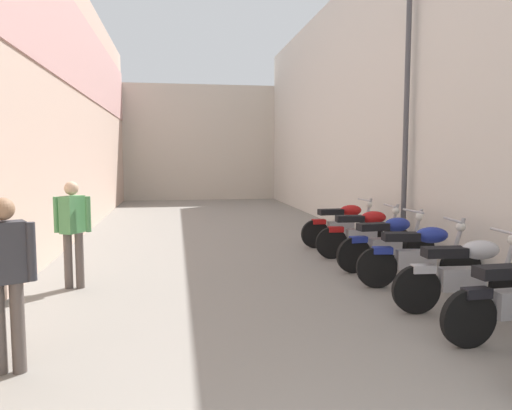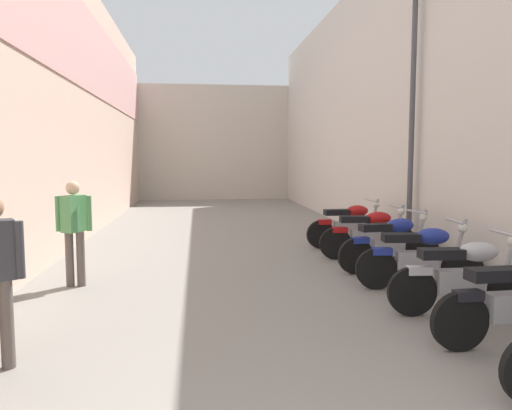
{
  "view_description": "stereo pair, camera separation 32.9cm",
  "coord_description": "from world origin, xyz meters",
  "views": [
    {
      "loc": [
        -1.09,
        -1.08,
        1.92
      ],
      "look_at": [
        0.14,
        6.51,
        1.17
      ],
      "focal_mm": 34.65,
      "sensor_mm": 36.0,
      "label": 1
    },
    {
      "loc": [
        -0.76,
        -1.12,
        1.92
      ],
      "look_at": [
        0.14,
        6.51,
        1.17
      ],
      "focal_mm": 34.65,
      "sensor_mm": 36.0,
      "label": 2
    }
  ],
  "objects": [
    {
      "name": "pedestrian_mid_alley",
      "position": [
        -2.57,
        3.46,
        0.92
      ],
      "size": [
        0.52,
        0.33,
        1.57
      ],
      "color": "#564C47",
      "rests_on": "ground"
    },
    {
      "name": "building_far_end",
      "position": [
        0.0,
        22.25,
        2.57
      ],
      "size": [
        9.74,
        2.0,
        5.13
      ],
      "primitive_type": "cube",
      "color": "beige",
      "rests_on": "ground"
    },
    {
      "name": "ground_plane",
      "position": [
        0.0,
        8.62,
        0.0
      ],
      "size": [
        37.25,
        37.25,
        0.0
      ],
      "primitive_type": "plane",
      "color": "gray"
    },
    {
      "name": "street_lamp",
      "position": [
        3.14,
        7.77,
        2.94
      ],
      "size": [
        0.79,
        0.18,
        5.08
      ],
      "color": "#47474C",
      "rests_on": "ground"
    },
    {
      "name": "motorcycle_fifth",
      "position": [
        2.43,
        5.59,
        0.5
      ],
      "size": [
        1.85,
        0.58,
        1.04
      ],
      "color": "black",
      "rests_on": "ground"
    },
    {
      "name": "pedestrian_further_down",
      "position": [
        -2.58,
        6.36,
        0.92
      ],
      "size": [
        0.52,
        0.39,
        1.57
      ],
      "color": "#564C47",
      "rests_on": "ground"
    },
    {
      "name": "building_left",
      "position": [
        -3.56,
        10.58,
        3.16
      ],
      "size": [
        0.45,
        21.25,
        6.25
      ],
      "color": "beige",
      "rests_on": "ground"
    },
    {
      "name": "motorcycle_eighth",
      "position": [
        2.43,
        8.95,
        0.5
      ],
      "size": [
        1.85,
        0.58,
        1.04
      ],
      "color": "black",
      "rests_on": "ground"
    },
    {
      "name": "building_right",
      "position": [
        3.57,
        10.62,
        3.21
      ],
      "size": [
        0.45,
        21.25,
        6.41
      ],
      "color": "beige",
      "rests_on": "ground"
    },
    {
      "name": "motorcycle_seventh",
      "position": [
        2.43,
        7.74,
        0.5
      ],
      "size": [
        1.85,
        0.58,
        1.04
      ],
      "color": "black",
      "rests_on": "ground"
    },
    {
      "name": "motorcycle_sixth",
      "position": [
        2.43,
        6.69,
        0.5
      ],
      "size": [
        1.85,
        0.58,
        1.04
      ],
      "color": "black",
      "rests_on": "ground"
    },
    {
      "name": "motorcycle_fourth",
      "position": [
        2.43,
        4.41,
        0.5
      ],
      "size": [
        1.85,
        0.58,
        1.04
      ],
      "color": "black",
      "rests_on": "ground"
    }
  ]
}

